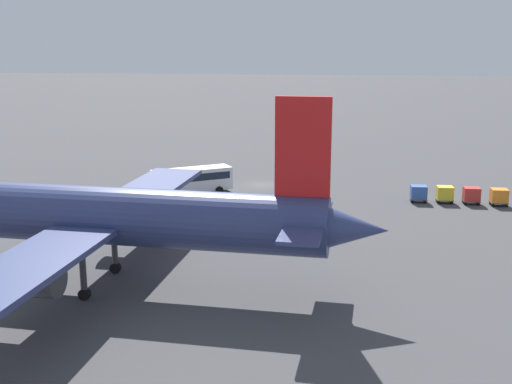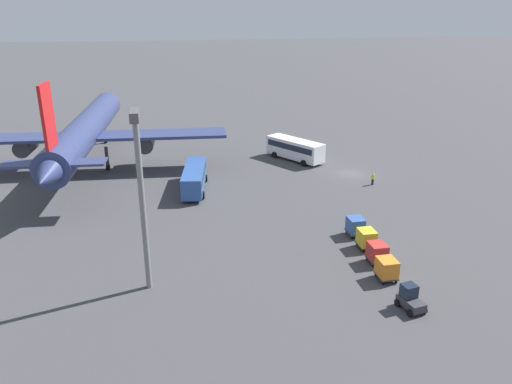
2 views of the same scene
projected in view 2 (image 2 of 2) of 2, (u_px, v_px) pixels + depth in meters
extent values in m
plane|color=#424244|center=(351.00, 174.00, 74.31)|extent=(600.00, 600.00, 0.00)
cylinder|color=navy|center=(86.00, 129.00, 75.38)|extent=(40.81, 7.11, 4.55)
cone|color=navy|center=(109.00, 103.00, 95.31)|extent=(5.27, 4.63, 4.33)
cone|color=navy|center=(47.00, 175.00, 55.25)|extent=(6.17, 4.46, 4.10)
cube|color=navy|center=(2.00, 139.00, 72.43)|extent=(6.45, 18.97, 0.44)
cube|color=navy|center=(164.00, 134.00, 74.96)|extent=(6.45, 18.97, 0.44)
cube|color=red|center=(48.00, 116.00, 56.31)|extent=(4.08, 0.62, 7.29)
cube|color=navy|center=(54.00, 163.00, 57.87)|extent=(3.58, 12.00, 0.28)
cylinder|color=#38383D|center=(26.00, 146.00, 74.39)|extent=(5.02, 2.81, 2.51)
cylinder|color=#38383D|center=(146.00, 142.00, 76.31)|extent=(5.02, 2.81, 2.51)
cylinder|color=#38383D|center=(105.00, 133.00, 90.04)|extent=(0.50, 0.50, 3.64)
cylinder|color=black|center=(106.00, 141.00, 90.52)|extent=(0.93, 0.56, 0.90)
cylinder|color=#38383D|center=(67.00, 160.00, 74.62)|extent=(0.50, 0.50, 3.64)
cylinder|color=black|center=(68.00, 169.00, 75.11)|extent=(0.93, 0.56, 0.90)
cylinder|color=#38383D|center=(107.00, 159.00, 75.27)|extent=(0.50, 0.50, 3.64)
cylinder|color=black|center=(108.00, 167.00, 75.75)|extent=(0.93, 0.56, 0.90)
cube|color=white|center=(295.00, 149.00, 80.19)|extent=(10.14, 8.00, 2.91)
cube|color=#192333|center=(295.00, 146.00, 80.01)|extent=(9.47, 7.59, 0.93)
cylinder|color=black|center=(274.00, 155.00, 81.89)|extent=(1.00, 0.80, 1.00)
cylinder|color=black|center=(287.00, 151.00, 83.79)|extent=(1.00, 0.80, 1.00)
cylinder|color=black|center=(304.00, 163.00, 77.58)|extent=(1.00, 0.80, 1.00)
cylinder|color=black|center=(316.00, 159.00, 79.48)|extent=(1.00, 0.80, 1.00)
cube|color=#2D5199|center=(194.00, 177.00, 67.24)|extent=(11.10, 4.13, 2.68)
cube|color=#192333|center=(194.00, 174.00, 67.07)|extent=(10.25, 4.05, 0.86)
cylinder|color=black|center=(187.00, 178.00, 70.79)|extent=(1.03, 0.44, 1.00)
cylinder|color=black|center=(206.00, 178.00, 70.88)|extent=(1.03, 0.44, 1.00)
cylinder|color=black|center=(182.00, 195.00, 64.51)|extent=(1.03, 0.44, 1.00)
cylinder|color=black|center=(203.00, 195.00, 64.60)|extent=(1.03, 0.44, 1.00)
cube|color=#333338|center=(411.00, 303.00, 41.06)|extent=(2.61, 1.75, 0.70)
cube|color=#192333|center=(409.00, 291.00, 41.10)|extent=(1.29, 1.36, 1.10)
cylinder|color=black|center=(397.00, 303.00, 41.67)|extent=(0.63, 0.33, 0.60)
cylinder|color=black|center=(411.00, 299.00, 42.15)|extent=(0.63, 0.33, 0.60)
cylinder|color=black|center=(410.00, 314.00, 40.21)|extent=(0.63, 0.33, 0.60)
cylinder|color=black|center=(424.00, 310.00, 40.69)|extent=(0.63, 0.33, 0.60)
cylinder|color=#1E1E2D|center=(372.00, 182.00, 69.65)|extent=(0.32, 0.32, 0.85)
cylinder|color=yellow|center=(373.00, 177.00, 69.39)|extent=(0.38, 0.38, 0.65)
sphere|color=tan|center=(373.00, 174.00, 69.23)|extent=(0.24, 0.24, 0.24)
cube|color=#38383D|center=(386.00, 276.00, 45.62)|extent=(2.03, 1.72, 0.10)
cube|color=orange|center=(387.00, 267.00, 45.32)|extent=(1.93, 1.64, 1.60)
cylinder|color=black|center=(376.00, 274.00, 46.28)|extent=(0.36, 0.13, 0.36)
cylinder|color=black|center=(389.00, 273.00, 46.52)|extent=(0.36, 0.13, 0.36)
cylinder|color=black|center=(383.00, 283.00, 44.89)|extent=(0.36, 0.13, 0.36)
cylinder|color=black|center=(396.00, 281.00, 45.13)|extent=(0.36, 0.13, 0.36)
cube|color=#38383D|center=(376.00, 259.00, 48.56)|extent=(2.03, 1.72, 0.10)
cube|color=#B72D28|center=(377.00, 251.00, 48.26)|extent=(1.93, 1.64, 1.60)
cylinder|color=black|center=(367.00, 258.00, 49.22)|extent=(0.36, 0.13, 0.36)
cylinder|color=black|center=(379.00, 257.00, 49.46)|extent=(0.36, 0.13, 0.36)
cylinder|color=black|center=(373.00, 266.00, 47.83)|extent=(0.36, 0.13, 0.36)
cylinder|color=black|center=(386.00, 264.00, 48.07)|extent=(0.36, 0.13, 0.36)
cube|color=#38383D|center=(366.00, 245.00, 51.47)|extent=(2.03, 1.72, 0.10)
cube|color=gold|center=(367.00, 237.00, 51.17)|extent=(1.93, 1.64, 1.60)
cylinder|color=black|center=(357.00, 244.00, 52.13)|extent=(0.36, 0.13, 0.36)
cylinder|color=black|center=(369.00, 243.00, 52.36)|extent=(0.36, 0.13, 0.36)
cylinder|color=black|center=(363.00, 251.00, 50.73)|extent=(0.36, 0.13, 0.36)
cylinder|color=black|center=(375.00, 249.00, 50.97)|extent=(0.36, 0.13, 0.36)
cube|color=#38383D|center=(355.00, 232.00, 54.34)|extent=(2.03, 1.72, 0.10)
cube|color=#33569E|center=(355.00, 225.00, 54.04)|extent=(1.93, 1.64, 1.60)
cylinder|color=black|center=(347.00, 232.00, 55.00)|extent=(0.36, 0.13, 0.36)
cylinder|color=black|center=(358.00, 231.00, 55.24)|extent=(0.36, 0.13, 0.36)
cylinder|color=black|center=(352.00, 237.00, 53.61)|extent=(0.36, 0.13, 0.36)
cylinder|color=black|center=(363.00, 236.00, 53.84)|extent=(0.36, 0.13, 0.36)
cylinder|color=slate|center=(143.00, 209.00, 41.91)|extent=(0.50, 0.50, 15.12)
cube|color=#4C4C4C|center=(135.00, 115.00, 39.10)|extent=(2.80, 0.70, 0.80)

